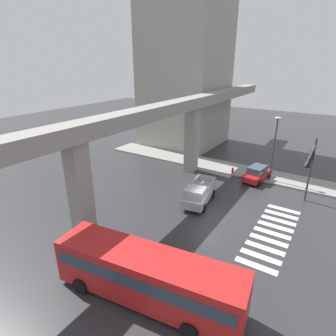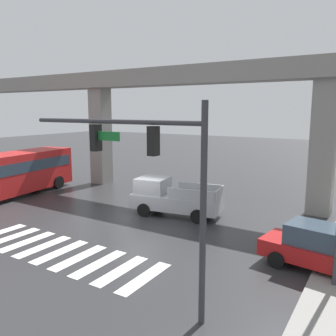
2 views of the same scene
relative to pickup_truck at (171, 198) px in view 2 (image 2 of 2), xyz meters
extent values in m
plane|color=#2D2D30|center=(-1.20, -1.52, -0.99)|extent=(120.00, 120.00, 0.00)
cube|color=silver|center=(-4.50, -7.09, -0.98)|extent=(0.55, 2.80, 0.01)
cube|color=silver|center=(-3.40, -7.09, -0.98)|extent=(0.55, 2.80, 0.01)
cube|color=silver|center=(-2.30, -7.09, -0.98)|extent=(0.55, 2.80, 0.01)
cube|color=silver|center=(-1.20, -7.09, -0.98)|extent=(0.55, 2.80, 0.01)
cube|color=silver|center=(-0.10, -7.09, -0.98)|extent=(0.55, 2.80, 0.01)
cube|color=silver|center=(1.00, -7.09, -0.98)|extent=(0.55, 2.80, 0.01)
cube|color=silver|center=(2.10, -7.09, -0.98)|extent=(0.55, 2.80, 0.01)
cube|color=silver|center=(3.20, -7.09, -0.98)|extent=(0.55, 2.80, 0.01)
cube|color=gray|center=(-1.20, 4.69, 7.26)|extent=(59.42, 1.86, 1.20)
cube|color=gray|center=(-9.56, 4.69, 2.84)|extent=(1.30, 1.30, 7.65)
cube|color=gray|center=(7.16, 4.69, 2.84)|extent=(1.30, 1.30, 7.65)
cube|color=#A8AAAF|center=(0.30, 0.05, -0.21)|extent=(5.34, 2.69, 0.80)
cube|color=#A8AAAF|center=(-1.13, -0.18, 0.64)|extent=(1.96, 2.00, 0.90)
cube|color=#3F5160|center=(-1.60, -0.26, 0.64)|extent=(0.37, 1.67, 0.77)
cube|color=#A8AAAF|center=(1.57, -0.63, 0.49)|extent=(2.63, 0.52, 0.60)
cube|color=#A8AAAF|center=(1.29, 1.10, 0.49)|extent=(2.63, 0.52, 0.60)
cube|color=#A8AAAF|center=(2.76, 0.45, 0.49)|extent=(0.38, 1.74, 0.60)
cylinder|color=black|center=(-1.12, -1.10, -0.61)|extent=(0.80, 0.40, 0.76)
cylinder|color=black|center=(-1.41, 0.69, -0.61)|extent=(0.80, 0.40, 0.76)
cylinder|color=black|center=(2.00, -0.59, -0.61)|extent=(0.80, 0.40, 0.76)
cylinder|color=black|center=(1.71, 1.19, -0.61)|extent=(0.80, 0.40, 0.76)
cube|color=red|center=(-11.60, -2.69, 0.65)|extent=(3.89, 11.03, 2.70)
cube|color=#2D3D4C|center=(-11.60, -2.69, 1.12)|extent=(3.86, 10.50, 0.76)
cube|color=#2D3D4C|center=(-12.30, 2.63, 0.99)|extent=(2.24, 0.37, 1.49)
cylinder|color=black|center=(-13.31, 0.90, -0.51)|extent=(0.47, 1.00, 0.96)
cylinder|color=black|center=(-10.88, 1.22, -0.51)|extent=(0.47, 1.00, 0.96)
cube|color=red|center=(8.43, -3.11, -0.35)|extent=(4.52, 2.39, 0.64)
cube|color=#384756|center=(8.33, -3.09, 0.35)|extent=(2.44, 1.82, 0.76)
cylinder|color=black|center=(7.24, -2.05, -0.67)|extent=(0.67, 0.33, 0.64)
cylinder|color=black|center=(6.98, -3.76, -0.67)|extent=(0.67, 0.33, 0.64)
cylinder|color=#38383D|center=(6.12, -8.41, 2.11)|extent=(0.18, 0.18, 6.20)
cylinder|color=#38383D|center=(2.92, -8.41, 4.61)|extent=(6.40, 0.14, 0.14)
cube|color=black|center=(4.52, -8.41, 4.09)|extent=(0.24, 0.32, 0.84)
sphere|color=orange|center=(4.52, -8.41, 4.09)|extent=(0.17, 0.17, 0.17)
cube|color=black|center=(2.32, -8.41, 4.09)|extent=(0.24, 0.32, 0.84)
sphere|color=orange|center=(2.32, -8.41, 4.09)|extent=(0.17, 0.17, 0.17)
cube|color=#19722D|center=(2.73, -8.41, 4.16)|extent=(1.10, 0.04, 0.28)
camera|label=1|loc=(-20.99, -10.05, 11.63)|focal=29.38mm
camera|label=2|loc=(10.10, -16.61, 4.96)|focal=37.45mm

